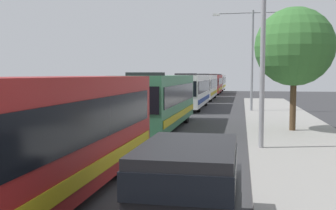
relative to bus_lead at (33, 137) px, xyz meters
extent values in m
cube|color=maroon|center=(0.00, 0.02, 0.01)|extent=(2.50, 12.05, 2.70)
cube|color=black|center=(1.27, 0.02, 0.36)|extent=(0.04, 11.08, 1.00)
cube|color=gold|center=(1.28, 0.02, -0.79)|extent=(0.03, 11.45, 0.36)
cylinder|color=black|center=(1.10, 3.33, -1.19)|extent=(0.28, 1.00, 1.00)
cylinder|color=black|center=(-1.10, 3.33, -1.19)|extent=(0.28, 1.00, 1.00)
cube|color=#33724C|center=(0.00, 13.79, 0.01)|extent=(2.50, 11.02, 2.70)
cube|color=black|center=(1.27, 13.79, 0.36)|extent=(0.04, 10.14, 1.00)
cube|color=black|center=(-1.27, 13.79, 0.36)|extent=(0.04, 10.14, 1.00)
cube|color=black|center=(0.00, 8.26, 0.31)|extent=(2.30, 0.04, 1.20)
cube|color=gold|center=(1.28, 13.79, -0.79)|extent=(0.03, 10.47, 0.36)
cube|color=black|center=(0.00, 10.48, 1.44)|extent=(1.75, 0.90, 0.16)
cylinder|color=black|center=(1.10, 10.37, -1.19)|extent=(0.28, 1.00, 1.00)
cylinder|color=black|center=(-1.10, 10.37, -1.19)|extent=(0.28, 1.00, 1.00)
cylinder|color=black|center=(1.10, 16.82, -1.19)|extent=(0.28, 1.00, 1.00)
cylinder|color=black|center=(-1.10, 16.82, -1.19)|extent=(0.28, 1.00, 1.00)
cube|color=silver|center=(0.00, 27.70, 0.01)|extent=(2.50, 11.02, 2.70)
cube|color=black|center=(1.27, 27.70, 0.36)|extent=(0.04, 10.13, 1.00)
cube|color=black|center=(-1.27, 27.70, 0.36)|extent=(0.04, 10.13, 1.00)
cube|color=black|center=(0.00, 22.17, 0.31)|extent=(2.30, 0.04, 1.20)
cube|color=navy|center=(1.28, 27.70, -0.79)|extent=(0.03, 10.46, 0.36)
cube|color=black|center=(0.00, 24.40, 1.44)|extent=(1.75, 0.90, 0.16)
cylinder|color=black|center=(1.10, 24.29, -1.19)|extent=(0.28, 1.00, 1.00)
cylinder|color=black|center=(-1.10, 24.29, -1.19)|extent=(0.28, 1.00, 1.00)
cylinder|color=black|center=(1.10, 30.73, -1.19)|extent=(0.28, 1.00, 1.00)
cylinder|color=black|center=(-1.10, 30.73, -1.19)|extent=(0.28, 1.00, 1.00)
cube|color=silver|center=(0.00, 40.80, 0.01)|extent=(2.50, 12.17, 2.70)
cube|color=black|center=(1.27, 40.80, 0.36)|extent=(0.04, 11.20, 1.00)
cube|color=black|center=(-1.27, 40.80, 0.36)|extent=(0.04, 11.20, 1.00)
cube|color=black|center=(0.00, 34.69, 0.31)|extent=(2.30, 0.04, 1.20)
cube|color=gold|center=(1.28, 40.80, -0.79)|extent=(0.03, 11.56, 0.36)
cube|color=black|center=(0.00, 37.15, 1.44)|extent=(1.75, 0.90, 0.16)
cylinder|color=black|center=(1.10, 37.03, -1.19)|extent=(0.28, 1.00, 1.00)
cylinder|color=black|center=(-1.10, 37.03, -1.19)|extent=(0.28, 1.00, 1.00)
cylinder|color=black|center=(1.10, 44.15, -1.19)|extent=(0.28, 1.00, 1.00)
cylinder|color=black|center=(-1.10, 44.15, -1.19)|extent=(0.28, 1.00, 1.00)
cube|color=maroon|center=(0.00, 55.15, 0.01)|extent=(2.50, 11.85, 2.70)
cube|color=black|center=(1.27, 55.15, 0.36)|extent=(0.04, 10.91, 1.00)
cube|color=black|center=(-1.27, 55.15, 0.36)|extent=(0.04, 10.91, 1.00)
cube|color=black|center=(0.00, 49.20, 0.31)|extent=(2.30, 0.04, 1.20)
cube|color=gold|center=(1.28, 55.15, -0.79)|extent=(0.03, 11.26, 0.36)
cube|color=black|center=(0.00, 51.60, 1.44)|extent=(1.75, 0.90, 0.16)
cylinder|color=black|center=(1.10, 51.48, -1.19)|extent=(0.28, 1.00, 1.00)
cylinder|color=black|center=(-1.10, 51.48, -1.19)|extent=(0.28, 1.00, 1.00)
cylinder|color=black|center=(1.10, 58.41, -1.19)|extent=(0.28, 1.00, 1.00)
cylinder|color=black|center=(-1.10, 58.41, -1.19)|extent=(0.28, 1.00, 1.00)
cube|color=silver|center=(0.00, 68.96, 0.01)|extent=(2.50, 12.24, 2.70)
cube|color=black|center=(1.27, 68.96, 0.36)|extent=(0.04, 11.26, 1.00)
cube|color=black|center=(-1.27, 68.96, 0.36)|extent=(0.04, 11.26, 1.00)
cube|color=black|center=(0.00, 62.82, 0.31)|extent=(2.30, 0.04, 1.20)
cube|color=gold|center=(1.28, 68.96, -0.79)|extent=(0.03, 11.63, 0.36)
cube|color=black|center=(0.00, 65.29, 1.44)|extent=(1.75, 0.90, 0.16)
cylinder|color=black|center=(1.10, 65.17, -1.19)|extent=(0.28, 1.00, 1.00)
cylinder|color=black|center=(-1.10, 65.17, -1.19)|extent=(0.28, 1.00, 1.00)
cylinder|color=black|center=(1.10, 72.33, -1.19)|extent=(0.28, 1.00, 1.00)
cylinder|color=black|center=(-1.10, 72.33, -1.19)|extent=(0.28, 1.00, 1.00)
cube|color=black|center=(3.70, -1.37, -0.19)|extent=(1.62, 2.72, 0.80)
cube|color=black|center=(3.70, -1.37, -0.19)|extent=(1.66, 2.81, 0.44)
cylinder|color=black|center=(2.88, -0.07, -1.34)|extent=(0.22, 0.70, 0.70)
cylinder|color=black|center=(4.52, -0.07, -1.34)|extent=(0.22, 0.70, 0.70)
cube|color=black|center=(-3.30, 71.98, -0.24)|extent=(2.30, 1.80, 2.20)
cube|color=gold|center=(-3.30, 75.89, 0.11)|extent=(2.35, 6.02, 2.70)
cube|color=black|center=(-3.30, 71.06, 0.06)|extent=(2.07, 0.04, 0.90)
cylinder|color=black|center=(-4.33, 71.98, -1.24)|extent=(0.26, 0.90, 0.90)
cylinder|color=black|center=(-2.27, 71.98, -1.24)|extent=(0.26, 0.90, 0.90)
cylinder|color=black|center=(-4.33, 77.15, -1.24)|extent=(0.26, 0.90, 0.90)
cylinder|color=black|center=(-2.27, 77.15, -1.24)|extent=(0.26, 0.90, 0.90)
cylinder|color=gray|center=(5.40, 8.10, 2.24)|extent=(0.20, 0.20, 7.56)
cylinder|color=gray|center=(5.40, 24.88, 2.54)|extent=(0.20, 0.20, 8.16)
cylinder|color=gray|center=(3.92, 24.88, 6.42)|extent=(2.95, 0.10, 0.10)
cube|color=silver|center=(2.45, 24.88, 6.34)|extent=(0.56, 0.28, 0.16)
cylinder|color=gray|center=(6.87, 24.88, 6.42)|extent=(2.95, 0.10, 0.10)
cube|color=silver|center=(8.35, 24.88, 6.34)|extent=(0.56, 0.28, 0.16)
cylinder|color=#4C3823|center=(7.28, 13.52, -0.16)|extent=(0.32, 0.32, 2.77)
sphere|color=#387033|center=(7.28, 13.52, 2.87)|extent=(4.11, 4.11, 4.11)
camera|label=1|loc=(4.60, -8.02, 1.41)|focal=41.92mm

